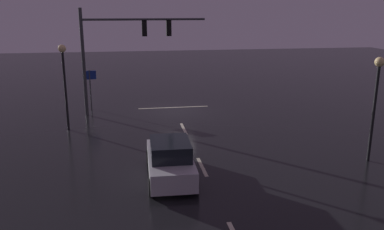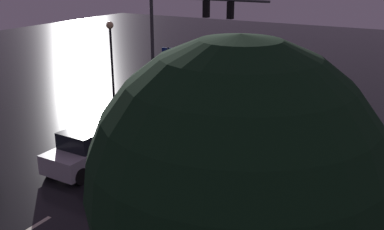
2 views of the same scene
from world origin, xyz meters
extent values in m
plane|color=black|center=(0.00, 0.00, 0.00)|extent=(80.00, 80.00, 0.00)
cylinder|color=#383A3D|center=(5.93, -0.06, 3.48)|extent=(0.22, 0.22, 6.95)
cylinder|color=#383A3D|center=(1.97, -0.06, 6.22)|extent=(7.93, 0.14, 0.14)
cube|color=black|center=(1.97, -0.06, 5.65)|extent=(0.32, 0.36, 1.00)
sphere|color=black|center=(1.97, -0.25, 5.97)|extent=(0.20, 0.20, 0.20)
sphere|color=yellow|center=(1.97, -0.25, 5.65)|extent=(0.20, 0.20, 0.20)
sphere|color=black|center=(1.97, -0.25, 5.33)|extent=(0.20, 0.20, 0.20)
cube|color=black|center=(0.38, -0.06, 5.65)|extent=(0.32, 0.36, 1.00)
sphere|color=black|center=(0.38, -0.25, 5.97)|extent=(0.20, 0.20, 0.20)
sphere|color=yellow|center=(0.38, -0.25, 5.65)|extent=(0.20, 0.20, 0.20)
sphere|color=black|center=(0.38, -0.25, 5.33)|extent=(0.20, 0.20, 0.20)
cube|color=beige|center=(0.00, 4.00, 0.00)|extent=(0.16, 2.20, 0.01)
cube|color=beige|center=(0.00, 10.00, 0.00)|extent=(0.16, 2.20, 0.01)
cube|color=beige|center=(0.00, -1.26, 0.00)|extent=(5.00, 0.16, 0.01)
cube|color=#B7B7BC|center=(1.55, 10.94, 0.62)|extent=(1.90, 4.34, 0.80)
cube|color=black|center=(1.55, 11.14, 1.36)|extent=(1.65, 2.14, 0.68)
cylinder|color=black|center=(2.35, 9.32, 0.34)|extent=(0.24, 0.68, 0.68)
cylinder|color=black|center=(0.67, 9.36, 0.34)|extent=(0.24, 0.68, 0.68)
cylinder|color=black|center=(2.42, 12.52, 0.34)|extent=(0.24, 0.68, 0.68)
cylinder|color=black|center=(0.74, 12.55, 0.34)|extent=(0.24, 0.68, 0.68)
sphere|color=#F9EFC6|center=(2.15, 8.80, 0.67)|extent=(0.20, 0.20, 0.20)
sphere|color=#F9EFC6|center=(0.85, 8.83, 0.67)|extent=(0.20, 0.20, 0.20)
cylinder|color=black|center=(-7.83, 10.51, 2.24)|extent=(0.14, 0.14, 4.47)
sphere|color=#F9D88C|center=(-7.83, 10.51, 4.65)|extent=(0.44, 0.44, 0.44)
cylinder|color=black|center=(6.71, 3.17, 2.28)|extent=(0.14, 0.14, 4.57)
sphere|color=#F9D88C|center=(6.71, 3.17, 4.75)|extent=(0.44, 0.44, 0.44)
cylinder|color=#383A3D|center=(5.77, -1.67, 1.39)|extent=(0.09, 0.09, 2.78)
cube|color=navy|center=(5.77, -1.67, 2.43)|extent=(0.90, 0.18, 0.60)
camera|label=1|loc=(3.15, 26.68, 7.00)|focal=37.70mm
camera|label=2|loc=(-10.89, 24.18, 8.20)|focal=42.16mm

